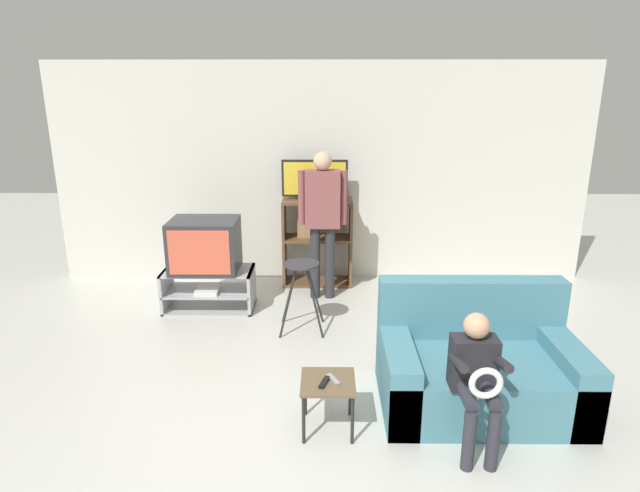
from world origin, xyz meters
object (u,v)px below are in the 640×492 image
television_main (205,245)px  person_standing_adult (323,211)px  snack_table (328,388)px  couch (478,368)px  television_flat (315,181)px  tv_stand (209,289)px  remote_control_white (333,380)px  media_shelf (317,241)px  folding_stool (302,277)px  remote_control_black (324,382)px  person_seated_child (476,373)px

television_main → person_standing_adult: (1.24, 0.30, 0.30)m
snack_table → couch: size_ratio=0.26×
couch → television_flat: bearing=116.7°
tv_stand → remote_control_white: (1.31, -2.12, 0.17)m
television_flat → snack_table: (0.14, -2.89, -0.94)m
remote_control_white → television_flat: bearing=66.8°
media_shelf → person_standing_adult: person_standing_adult is taller
television_main → folding_stool: television_main is taller
television_main → remote_control_white: television_main is taller
couch → television_main: bearing=143.7°
television_flat → remote_control_white: 3.02m
remote_control_black → remote_control_white: (0.06, 0.04, 0.00)m
tv_stand → folding_stool: bearing=-27.4°
remote_control_black → person_standing_adult: 2.55m
folding_stool → couch: bearing=-41.8°
tv_stand → person_standing_adult: size_ratio=0.58×
snack_table → person_seated_child: person_seated_child is taller
media_shelf → remote_control_black: size_ratio=7.21×
tv_stand → person_standing_adult: bearing=14.7°
television_main → person_standing_adult: 1.31m
snack_table → person_standing_adult: bearing=91.1°
couch → folding_stool: bearing=138.2°
media_shelf → remote_control_white: media_shelf is taller
television_main → remote_control_black: bearing=-59.8°
television_main → snack_table: 2.52m
tv_stand → snack_table: bearing=-59.1°
tv_stand → television_flat: (1.13, 0.77, 1.04)m
media_shelf → remote_control_white: size_ratio=7.21×
television_flat → snack_table: size_ratio=2.01×
media_shelf → person_standing_adult: 0.66m
tv_stand → person_standing_adult: 1.49m
person_seated_child → remote_control_white: bearing=168.4°
television_flat → snack_table: 3.04m
person_standing_adult → remote_control_white: bearing=-88.0°
television_flat → folding_stool: bearing=-94.6°
folding_stool → remote_control_white: 1.62m
television_main → couch: television_main is taller
folding_stool → remote_control_black: (0.22, -1.62, -0.17)m
tv_stand → folding_stool: (1.02, -0.53, 0.34)m
person_seated_child → media_shelf: bearing=109.1°
snack_table → remote_control_black: 0.08m
television_flat → person_seated_child: 3.34m
media_shelf → folding_stool: bearing=-95.9°
television_flat → person_standing_adult: 0.52m
television_main → remote_control_black: (1.26, -2.17, -0.32)m
couch → person_seated_child: bearing=-108.3°
folding_stool → television_main: bearing=152.3°
folding_stool → person_standing_adult: bearing=76.9°
tv_stand → couch: 2.98m
remote_control_white → person_standing_adult: size_ratio=0.09×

